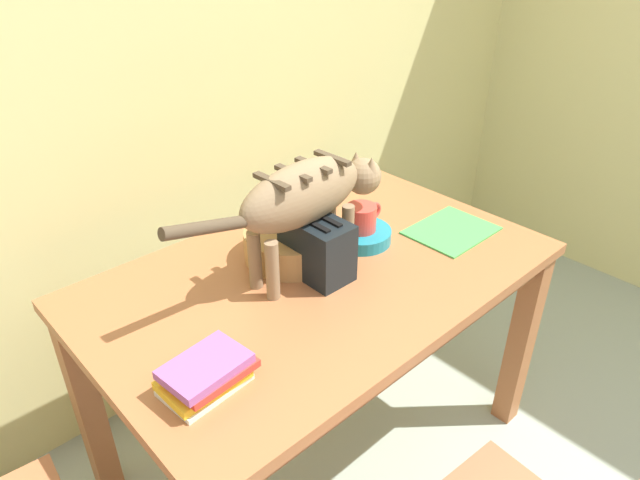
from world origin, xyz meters
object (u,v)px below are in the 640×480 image
Objects in this scene: toaster at (317,247)px; coffee_mug at (362,218)px; dining_table at (320,296)px; cat at (308,196)px; wicker_basket at (291,243)px; saucer_bowl at (360,235)px; magazine at (451,230)px; book_stack at (206,374)px.

coffee_mug is at bearing 10.48° from toaster.
coffee_mug is (0.21, 0.04, 0.17)m from dining_table.
cat is 2.59× the size of wicker_basket.
saucer_bowl is 0.23m from wicker_basket.
cat is at bearing 162.10° from magazine.
saucer_bowl is at bearing 180.00° from coffee_mug.
dining_table is at bearing -170.02° from saucer_bowl.
book_stack is 1.01× the size of toaster.
saucer_bowl reaches higher than dining_table.
dining_table is 9.87× the size of coffee_mug.
dining_table is at bearing 164.88° from magazine.
coffee_mug reaches higher than saucer_bowl.
coffee_mug is at bearing 9.83° from dining_table.
wicker_basket is 1.38× the size of toaster.
dining_table is at bearing 18.07° from toaster.
saucer_bowl is (0.20, 0.04, 0.11)m from dining_table.
cat is at bearing -91.55° from wicker_basket.
saucer_bowl is 0.30m from magazine.
dining_table is 0.18m from wicker_basket.
cat is 0.15m from toaster.
wicker_basket is (0.00, 0.08, -0.19)m from cat.
dining_table is at bearing 19.10° from book_stack.
wicker_basket is at bearing 160.99° from saucer_bowl.
toaster is at bearing -161.93° from dining_table.
coffee_mug reaches higher than dining_table.
dining_table is at bearing -170.17° from coffee_mug.
coffee_mug is 0.23m from toaster.
magazine is at bearing 2.84° from book_stack.
cat is 3.76× the size of saucer_bowl.
wicker_basket is (-0.47, 0.23, 0.04)m from magazine.
saucer_bowl is 1.43× the size of coffee_mug.
coffee_mug reaches higher than magazine.
dining_table is 4.93× the size of magazine.
saucer_bowl is 0.94× the size of book_stack.
wicker_basket is 0.12m from toaster.
cat reaches higher than dining_table.
coffee_mug is 0.31m from magazine.
dining_table is 0.53m from book_stack.
toaster reaches higher than book_stack.
book_stack is (-0.70, -0.21, -0.04)m from coffee_mug.
toaster is at bearing -169.52° from coffee_mug.
wicker_basket is (-0.22, 0.08, 0.03)m from saucer_bowl.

